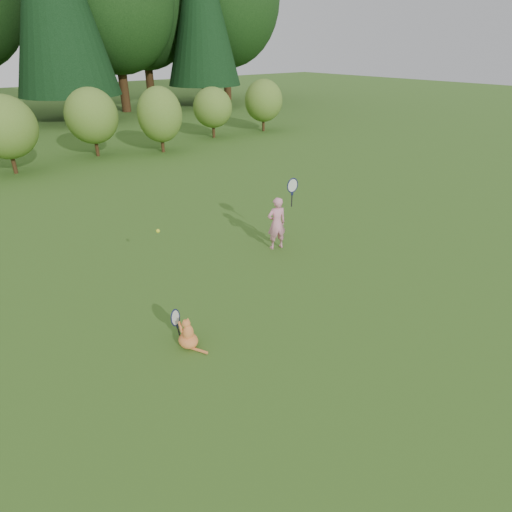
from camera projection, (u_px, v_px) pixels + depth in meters
ground at (276, 310)px, 7.55m from camera, size 100.00×100.00×0.00m
shrub_row at (48, 128)px, 15.99m from camera, size 28.00×3.00×2.80m
child at (277, 222)px, 9.58m from camera, size 0.70×0.40×1.82m
cat at (187, 332)px, 6.56m from camera, size 0.33×0.66×0.68m
tennis_ball at (158, 231)px, 7.90m from camera, size 0.07×0.07×0.07m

